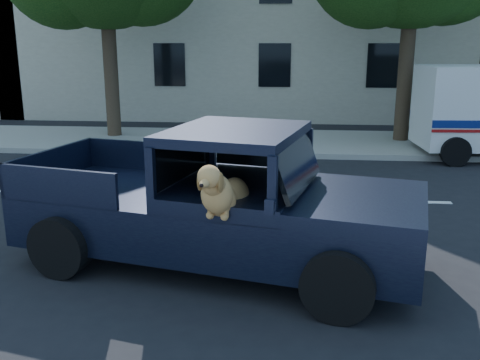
{
  "coord_description": "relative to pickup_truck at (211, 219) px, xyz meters",
  "views": [
    {
      "loc": [
        1.58,
        -6.96,
        3.08
      ],
      "look_at": [
        0.97,
        -0.33,
        1.35
      ],
      "focal_mm": 40.0,
      "sensor_mm": 36.0,
      "label": 1
    }
  ],
  "objects": [
    {
      "name": "lane_stripes",
      "position": [
        1.47,
        3.33,
        -0.66
      ],
      "size": [
        21.6,
        0.14,
        0.01
      ],
      "primitive_type": null,
      "color": "silver",
      "rests_on": "ground"
    },
    {
      "name": "building_main",
      "position": [
        2.47,
        16.43,
        3.84
      ],
      "size": [
        26.0,
        6.0,
        9.0
      ],
      "primitive_type": "cube",
      "color": "beige",
      "rests_on": "ground"
    },
    {
      "name": "far_sidewalk",
      "position": [
        -0.53,
        9.13,
        -0.59
      ],
      "size": [
        60.0,
        4.0,
        0.15
      ],
      "primitive_type": "cube",
      "color": "gray",
      "rests_on": "ground"
    },
    {
      "name": "pickup_truck",
      "position": [
        0.0,
        0.0,
        0.0
      ],
      "size": [
        5.83,
        3.41,
        1.96
      ],
      "rotation": [
        0.0,
        0.0,
        -0.23
      ],
      "color": "black",
      "rests_on": "ground"
    },
    {
      "name": "ground",
      "position": [
        -0.53,
        -0.07,
        -0.66
      ],
      "size": [
        120.0,
        120.0,
        0.0
      ],
      "primitive_type": "plane",
      "color": "black",
      "rests_on": "ground"
    }
  ]
}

